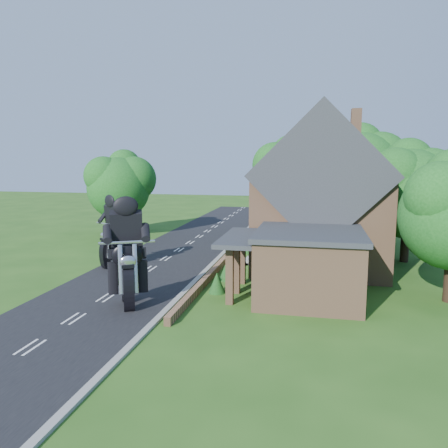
% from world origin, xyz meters
% --- Properties ---
extents(ground, '(120.00, 120.00, 0.00)m').
position_xyz_m(ground, '(0.00, 0.00, 0.00)').
color(ground, '#275116').
rests_on(ground, ground).
extents(road, '(7.00, 80.00, 0.02)m').
position_xyz_m(road, '(0.00, 0.00, 0.01)').
color(road, black).
rests_on(road, ground).
extents(kerb, '(0.30, 80.00, 0.12)m').
position_xyz_m(kerb, '(3.65, 0.00, 0.06)').
color(kerb, gray).
rests_on(kerb, ground).
extents(garden_wall, '(0.30, 22.00, 0.40)m').
position_xyz_m(garden_wall, '(4.30, 5.00, 0.20)').
color(garden_wall, '#9B6E4F').
rests_on(garden_wall, ground).
extents(house, '(9.54, 8.64, 10.24)m').
position_xyz_m(house, '(10.49, 6.00, 4.34)').
color(house, '#9B6E4F').
rests_on(house, ground).
extents(annex, '(7.05, 5.94, 3.44)m').
position_xyz_m(annex, '(9.87, -0.80, 1.77)').
color(annex, '#9B6E4F').
rests_on(annex, ground).
extents(tree_house_right, '(6.51, 6.00, 8.40)m').
position_xyz_m(tree_house_right, '(16.65, 8.62, 5.19)').
color(tree_house_right, black).
rests_on(tree_house_right, ground).
extents(tree_behind_house, '(7.81, 7.20, 10.08)m').
position_xyz_m(tree_behind_house, '(14.18, 16.14, 6.23)').
color(tree_behind_house, black).
rests_on(tree_behind_house, ground).
extents(tree_behind_left, '(6.94, 6.40, 9.16)m').
position_xyz_m(tree_behind_left, '(8.16, 17.13, 5.73)').
color(tree_behind_left, black).
rests_on(tree_behind_left, ground).
extents(tree_far_road, '(6.08, 5.60, 7.84)m').
position_xyz_m(tree_far_road, '(-6.86, 14.11, 4.84)').
color(tree_far_road, black).
rests_on(tree_far_road, ground).
extents(shrub_a, '(0.90, 0.90, 1.10)m').
position_xyz_m(shrub_a, '(5.30, -1.00, 0.55)').
color(shrub_a, '#133E14').
rests_on(shrub_a, ground).
extents(shrub_b, '(0.90, 0.90, 1.10)m').
position_xyz_m(shrub_b, '(5.30, 1.50, 0.55)').
color(shrub_b, '#133E14').
rests_on(shrub_b, ground).
extents(shrub_c, '(0.90, 0.90, 1.10)m').
position_xyz_m(shrub_c, '(5.30, 4.00, 0.55)').
color(shrub_c, '#133E14').
rests_on(shrub_c, ground).
extents(shrub_d, '(0.90, 0.90, 1.10)m').
position_xyz_m(shrub_d, '(5.30, 9.00, 0.55)').
color(shrub_d, '#133E14').
rests_on(shrub_d, ground).
extents(shrub_e, '(0.90, 0.90, 1.10)m').
position_xyz_m(shrub_e, '(5.30, 11.50, 0.55)').
color(shrub_e, '#133E14').
rests_on(shrub_e, ground).
extents(shrub_f, '(0.90, 0.90, 1.10)m').
position_xyz_m(shrub_f, '(5.30, 14.00, 0.55)').
color(shrub_f, '#133E14').
rests_on(shrub_f, ground).
extents(motorcycle_lead, '(1.14, 1.71, 1.58)m').
position_xyz_m(motorcycle_lead, '(1.68, -3.98, 0.79)').
color(motorcycle_lead, black).
rests_on(motorcycle_lead, ground).
extents(motorcycle_follow, '(1.08, 1.51, 1.41)m').
position_xyz_m(motorcycle_follow, '(-2.45, 2.94, 0.71)').
color(motorcycle_follow, black).
rests_on(motorcycle_follow, ground).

